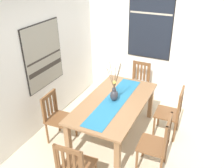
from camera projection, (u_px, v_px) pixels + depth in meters
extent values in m
cube|color=beige|center=(135.00, 149.00, 4.15)|extent=(6.40, 6.40, 0.03)
cube|color=silver|center=(37.00, 58.00, 4.20)|extent=(6.40, 0.12, 2.70)
cube|color=silver|center=(168.00, 41.00, 5.01)|extent=(0.12, 6.40, 2.70)
cube|color=#8E6642|center=(114.00, 102.00, 4.11)|extent=(1.82, 0.99, 0.03)
cube|color=#8E6642|center=(117.00, 158.00, 3.46)|extent=(0.08, 0.08, 0.70)
cube|color=#8E6642|center=(151.00, 102.00, 4.79)|extent=(0.08, 0.08, 0.70)
cube|color=#8E6642|center=(68.00, 142.00, 3.77)|extent=(0.08, 0.08, 0.70)
cube|color=#8E6642|center=(112.00, 93.00, 5.10)|extent=(0.08, 0.08, 0.70)
cube|color=#236B93|center=(114.00, 101.00, 4.10)|extent=(1.67, 0.36, 0.01)
ellipsoid|color=#333338|center=(114.00, 95.00, 4.07)|extent=(0.16, 0.13, 0.20)
cylinder|color=#333338|center=(114.00, 90.00, 4.02)|extent=(0.07, 0.07, 0.05)
cylinder|color=brown|center=(112.00, 75.00, 3.88)|extent=(0.07, 0.06, 0.49)
cylinder|color=brown|center=(115.00, 81.00, 3.87)|extent=(0.12, 0.09, 0.34)
cylinder|color=brown|center=(118.00, 77.00, 3.87)|extent=(0.03, 0.14, 0.46)
cylinder|color=brown|center=(115.00, 78.00, 3.97)|extent=(0.10, 0.03, 0.34)
cylinder|color=brown|center=(110.00, 78.00, 3.96)|extent=(0.02, 0.15, 0.35)
cylinder|color=brown|center=(117.00, 76.00, 3.91)|extent=(0.07, 0.10, 0.44)
cylinder|color=brown|center=(112.00, 79.00, 3.99)|extent=(0.08, 0.14, 0.30)
sphere|color=#E5CC4C|center=(114.00, 82.00, 3.90)|extent=(0.06, 0.06, 0.06)
cube|color=brown|center=(61.00, 119.00, 4.14)|extent=(0.44, 0.44, 0.03)
cylinder|color=brown|center=(76.00, 126.00, 4.34)|extent=(0.04, 0.04, 0.43)
cylinder|color=brown|center=(65.00, 138.00, 4.04)|extent=(0.04, 0.04, 0.43)
cylinder|color=brown|center=(59.00, 121.00, 4.45)|extent=(0.04, 0.04, 0.43)
cylinder|color=brown|center=(47.00, 133.00, 4.16)|extent=(0.04, 0.04, 0.43)
cube|color=brown|center=(55.00, 100.00, 4.24)|extent=(0.04, 0.04, 0.45)
cube|color=brown|center=(43.00, 111.00, 3.94)|extent=(0.04, 0.04, 0.45)
cube|color=brown|center=(48.00, 95.00, 4.00)|extent=(0.38, 0.05, 0.06)
cube|color=brown|center=(54.00, 102.00, 4.21)|extent=(0.04, 0.02, 0.36)
cube|color=brown|center=(51.00, 105.00, 4.14)|extent=(0.04, 0.02, 0.36)
cube|color=brown|center=(48.00, 107.00, 4.06)|extent=(0.04, 0.02, 0.36)
cube|color=brown|center=(45.00, 110.00, 3.99)|extent=(0.04, 0.02, 0.36)
cube|color=brown|center=(138.00, 85.00, 5.23)|extent=(0.43, 0.43, 0.03)
cylinder|color=brown|center=(142.00, 100.00, 5.12)|extent=(0.04, 0.04, 0.43)
cylinder|color=brown|center=(126.00, 96.00, 5.26)|extent=(0.04, 0.04, 0.43)
cylinder|color=brown|center=(148.00, 92.00, 5.41)|extent=(0.04, 0.04, 0.43)
cylinder|color=brown|center=(133.00, 89.00, 5.55)|extent=(0.04, 0.04, 0.43)
cube|color=brown|center=(149.00, 73.00, 5.20)|extent=(0.04, 0.04, 0.45)
cube|color=brown|center=(134.00, 70.00, 5.34)|extent=(0.04, 0.04, 0.45)
cube|color=brown|center=(142.00, 63.00, 5.18)|extent=(0.04, 0.38, 0.06)
cube|color=brown|center=(148.00, 74.00, 5.21)|extent=(0.02, 0.04, 0.36)
cube|color=brown|center=(145.00, 73.00, 5.24)|extent=(0.02, 0.04, 0.36)
cube|color=brown|center=(141.00, 72.00, 5.27)|extent=(0.02, 0.04, 0.36)
cube|color=brown|center=(138.00, 72.00, 5.30)|extent=(0.02, 0.04, 0.36)
cube|color=brown|center=(135.00, 71.00, 5.33)|extent=(0.02, 0.04, 0.36)
cube|color=brown|center=(78.00, 166.00, 3.22)|extent=(0.45, 0.45, 0.03)
cylinder|color=brown|center=(73.00, 165.00, 3.53)|extent=(0.04, 0.04, 0.43)
cube|color=brown|center=(56.00, 159.00, 3.00)|extent=(0.04, 0.04, 0.46)
cube|color=brown|center=(82.00, 167.00, 2.89)|extent=(0.04, 0.04, 0.46)
cube|color=brown|center=(67.00, 150.00, 2.85)|extent=(0.06, 0.38, 0.06)
cube|color=brown|center=(58.00, 160.00, 3.00)|extent=(0.02, 0.04, 0.37)
cube|color=brown|center=(64.00, 162.00, 2.98)|extent=(0.02, 0.04, 0.37)
cube|color=brown|center=(69.00, 164.00, 2.95)|extent=(0.02, 0.04, 0.37)
cube|color=brown|center=(75.00, 165.00, 2.93)|extent=(0.02, 0.04, 0.37)
cube|color=brown|center=(80.00, 167.00, 2.90)|extent=(0.02, 0.04, 0.37)
cube|color=brown|center=(153.00, 145.00, 3.57)|extent=(0.44, 0.44, 0.03)
cylinder|color=brown|center=(137.00, 161.00, 3.59)|extent=(0.04, 0.04, 0.43)
cylinder|color=brown|center=(143.00, 146.00, 3.89)|extent=(0.04, 0.04, 0.43)
cylinder|color=brown|center=(161.00, 168.00, 3.47)|extent=(0.04, 0.04, 0.43)
cylinder|color=brown|center=(166.00, 152.00, 3.77)|extent=(0.04, 0.04, 0.43)
cube|color=brown|center=(165.00, 142.00, 3.24)|extent=(0.04, 0.04, 0.51)
cube|color=brown|center=(170.00, 127.00, 3.53)|extent=(0.04, 0.04, 0.51)
cube|color=brown|center=(169.00, 121.00, 3.28)|extent=(0.38, 0.05, 0.06)
cube|color=brown|center=(165.00, 142.00, 3.27)|extent=(0.04, 0.02, 0.42)
cube|color=brown|center=(166.00, 138.00, 3.33)|extent=(0.04, 0.02, 0.42)
cube|color=brown|center=(167.00, 135.00, 3.39)|extent=(0.04, 0.02, 0.42)
cube|color=brown|center=(168.00, 132.00, 3.45)|extent=(0.04, 0.02, 0.42)
cube|color=brown|center=(169.00, 128.00, 3.52)|extent=(0.04, 0.02, 0.42)
cube|color=brown|center=(167.00, 113.00, 4.29)|extent=(0.43, 0.43, 0.03)
cylinder|color=brown|center=(154.00, 127.00, 4.31)|extent=(0.04, 0.04, 0.43)
cylinder|color=brown|center=(159.00, 116.00, 4.60)|extent=(0.04, 0.04, 0.43)
cylinder|color=brown|center=(174.00, 132.00, 4.19)|extent=(0.04, 0.04, 0.43)
cylinder|color=brown|center=(178.00, 120.00, 4.48)|extent=(0.04, 0.04, 0.43)
cube|color=brown|center=(179.00, 109.00, 3.96)|extent=(0.04, 0.04, 0.50)
cube|color=brown|center=(182.00, 98.00, 4.25)|extent=(0.04, 0.04, 0.50)
cube|color=brown|center=(182.00, 92.00, 4.00)|extent=(0.38, 0.04, 0.06)
cube|color=brown|center=(179.00, 108.00, 3.99)|extent=(0.04, 0.02, 0.41)
cube|color=brown|center=(179.00, 106.00, 4.05)|extent=(0.04, 0.02, 0.41)
cube|color=brown|center=(180.00, 104.00, 4.11)|extent=(0.04, 0.02, 0.41)
cube|color=brown|center=(181.00, 102.00, 4.17)|extent=(0.04, 0.02, 0.41)
cube|color=brown|center=(182.00, 100.00, 4.23)|extent=(0.04, 0.02, 0.41)
cube|color=black|center=(43.00, 56.00, 4.23)|extent=(0.94, 0.04, 1.15)
cube|color=gray|center=(44.00, 56.00, 4.22)|extent=(0.91, 0.01, 1.12)
cube|color=#2D2823|center=(46.00, 68.00, 4.33)|extent=(0.88, 0.00, 0.08)
cube|color=#2D2823|center=(45.00, 57.00, 4.24)|extent=(0.88, 0.00, 0.03)
cube|color=black|center=(150.00, 28.00, 4.98)|extent=(0.04, 0.93, 1.29)
cube|color=black|center=(150.00, 28.00, 4.97)|extent=(0.01, 0.90, 1.26)
cube|color=#B2A893|center=(151.00, 13.00, 4.82)|extent=(0.00, 0.87, 0.04)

